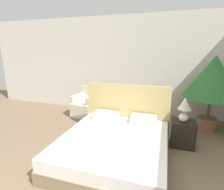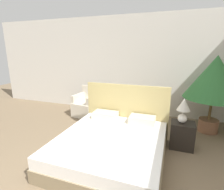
{
  "view_description": "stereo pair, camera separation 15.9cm",
  "coord_description": "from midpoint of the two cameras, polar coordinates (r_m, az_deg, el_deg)",
  "views": [
    {
      "loc": [
        1.0,
        -1.41,
        1.9
      ],
      "look_at": [
        -0.28,
        2.69,
        0.8
      ],
      "focal_mm": 28.0,
      "sensor_mm": 36.0,
      "label": 1
    },
    {
      "loc": [
        1.15,
        -1.36,
        1.9
      ],
      "look_at": [
        -0.28,
        2.69,
        0.8
      ],
      "focal_mm": 28.0,
      "sensor_mm": 36.0,
      "label": 2
    }
  ],
  "objects": [
    {
      "name": "nightstand",
      "position": [
        3.85,
        23.01,
        -11.98
      ],
      "size": [
        0.45,
        0.37,
        0.53
      ],
      "color": "black",
      "rests_on": "ground_plane"
    },
    {
      "name": "potted_palm",
      "position": [
        4.6,
        31.4,
        4.46
      ],
      "size": [
        1.3,
        1.3,
        1.8
      ],
      "color": "brown",
      "rests_on": "ground_plane"
    },
    {
      "name": "armchair_near_window_right",
      "position": [
        4.94,
        2.48,
        -4.83
      ],
      "size": [
        0.62,
        0.66,
        0.85
      ],
      "rotation": [
        0.0,
        0.0,
        0.01
      ],
      "color": "beige",
      "rests_on": "ground_plane"
    },
    {
      "name": "armchair_near_window_left",
      "position": [
        5.28,
        -7.58,
        -3.64
      ],
      "size": [
        0.69,
        0.72,
        0.85
      ],
      "rotation": [
        0.0,
        0.0,
        -0.13
      ],
      "color": "beige",
      "rests_on": "ground_plane"
    },
    {
      "name": "table_lamp",
      "position": [
        3.66,
        23.46,
        -3.97
      ],
      "size": [
        0.25,
        0.25,
        0.49
      ],
      "color": "white",
      "rests_on": "nightstand"
    },
    {
      "name": "wall_back",
      "position": [
        5.34,
        7.95,
        9.4
      ],
      "size": [
        10.0,
        0.06,
        2.9
      ],
      "color": "silver",
      "rests_on": "ground_plane"
    },
    {
      "name": "bed",
      "position": [
        3.32,
        1.62,
        -15.45
      ],
      "size": [
        1.87,
        2.05,
        1.17
      ],
      "color": "#8C7A5B",
      "rests_on": "ground_plane"
    }
  ]
}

